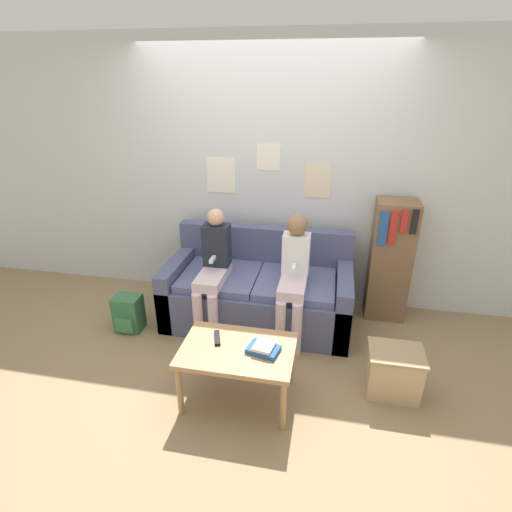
{
  "coord_description": "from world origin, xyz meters",
  "views": [
    {
      "loc": [
        0.63,
        -2.79,
        2.23
      ],
      "look_at": [
        0.0,
        0.41,
        0.74
      ],
      "focal_mm": 28.0,
      "sensor_mm": 36.0,
      "label": 1
    }
  ],
  "objects_px": {
    "person_left": "(213,267)",
    "tv_remote": "(217,338)",
    "coffee_table": "(238,354)",
    "couch": "(259,292)",
    "bookshelf": "(390,260)",
    "person_right": "(294,272)",
    "backpack": "(128,313)",
    "storage_box": "(394,372)"
  },
  "relations": [
    {
      "from": "couch",
      "to": "tv_remote",
      "type": "height_order",
      "value": "couch"
    },
    {
      "from": "tv_remote",
      "to": "person_right",
      "type": "bearing_deg",
      "value": 41.17
    },
    {
      "from": "bookshelf",
      "to": "couch",
      "type": "bearing_deg",
      "value": -165.45
    },
    {
      "from": "coffee_table",
      "to": "backpack",
      "type": "distance_m",
      "value": 1.41
    },
    {
      "from": "person_left",
      "to": "tv_remote",
      "type": "relative_size",
      "value": 6.53
    },
    {
      "from": "bookshelf",
      "to": "storage_box",
      "type": "xyz_separation_m",
      "value": [
        -0.03,
        -1.13,
        -0.41
      ]
    },
    {
      "from": "coffee_table",
      "to": "tv_remote",
      "type": "xyz_separation_m",
      "value": [
        -0.17,
        0.08,
        0.07
      ]
    },
    {
      "from": "coffee_table",
      "to": "person_right",
      "type": "relative_size",
      "value": 0.72
    },
    {
      "from": "couch",
      "to": "bookshelf",
      "type": "xyz_separation_m",
      "value": [
        1.22,
        0.32,
        0.31
      ]
    },
    {
      "from": "person_left",
      "to": "storage_box",
      "type": "distance_m",
      "value": 1.74
    },
    {
      "from": "person_right",
      "to": "bookshelf",
      "type": "relative_size",
      "value": 0.95
    },
    {
      "from": "couch",
      "to": "person_left",
      "type": "bearing_deg",
      "value": -152.28
    },
    {
      "from": "tv_remote",
      "to": "bookshelf",
      "type": "bearing_deg",
      "value": 25.88
    },
    {
      "from": "person_left",
      "to": "tv_remote",
      "type": "xyz_separation_m",
      "value": [
        0.27,
        -0.81,
        -0.17
      ]
    },
    {
      "from": "tv_remote",
      "to": "storage_box",
      "type": "xyz_separation_m",
      "value": [
        1.31,
        0.2,
        -0.27
      ]
    },
    {
      "from": "couch",
      "to": "storage_box",
      "type": "xyz_separation_m",
      "value": [
        1.19,
        -0.81,
        -0.1
      ]
    },
    {
      "from": "coffee_table",
      "to": "storage_box",
      "type": "xyz_separation_m",
      "value": [
        1.14,
        0.28,
        -0.2
      ]
    },
    {
      "from": "coffee_table",
      "to": "backpack",
      "type": "bearing_deg",
      "value": 151.72
    },
    {
      "from": "person_right",
      "to": "bookshelf",
      "type": "distance_m",
      "value": 1.01
    },
    {
      "from": "person_left",
      "to": "bookshelf",
      "type": "distance_m",
      "value": 1.69
    },
    {
      "from": "couch",
      "to": "person_left",
      "type": "distance_m",
      "value": 0.55
    },
    {
      "from": "tv_remote",
      "to": "bookshelf",
      "type": "relative_size",
      "value": 0.15
    },
    {
      "from": "tv_remote",
      "to": "storage_box",
      "type": "bearing_deg",
      "value": -9.99
    },
    {
      "from": "coffee_table",
      "to": "person_left",
      "type": "distance_m",
      "value": 1.02
    },
    {
      "from": "couch",
      "to": "person_right",
      "type": "xyz_separation_m",
      "value": [
        0.35,
        -0.2,
        0.35
      ]
    },
    {
      "from": "person_left",
      "to": "couch",
      "type": "bearing_deg",
      "value": 27.72
    },
    {
      "from": "bookshelf",
      "to": "backpack",
      "type": "height_order",
      "value": "bookshelf"
    },
    {
      "from": "backpack",
      "to": "tv_remote",
      "type": "bearing_deg",
      "value": -28.97
    },
    {
      "from": "bookshelf",
      "to": "tv_remote",
      "type": "bearing_deg",
      "value": -135.22
    },
    {
      "from": "bookshelf",
      "to": "coffee_table",
      "type": "bearing_deg",
      "value": -129.75
    },
    {
      "from": "coffee_table",
      "to": "backpack",
      "type": "relative_size",
      "value": 2.34
    },
    {
      "from": "couch",
      "to": "backpack",
      "type": "relative_size",
      "value": 5.03
    },
    {
      "from": "couch",
      "to": "person_left",
      "type": "xyz_separation_m",
      "value": [
        -0.38,
        -0.2,
        0.34
      ]
    },
    {
      "from": "backpack",
      "to": "bookshelf",
      "type": "bearing_deg",
      "value": 17.35
    },
    {
      "from": "storage_box",
      "to": "couch",
      "type": "bearing_deg",
      "value": 145.81
    },
    {
      "from": "couch",
      "to": "tv_remote",
      "type": "distance_m",
      "value": 1.03
    },
    {
      "from": "coffee_table",
      "to": "person_right",
      "type": "bearing_deg",
      "value": 71.48
    },
    {
      "from": "backpack",
      "to": "person_right",
      "type": "bearing_deg",
      "value": 8.71
    },
    {
      "from": "person_right",
      "to": "bookshelf",
      "type": "height_order",
      "value": "bookshelf"
    },
    {
      "from": "person_left",
      "to": "coffee_table",
      "type": "bearing_deg",
      "value": -63.73
    },
    {
      "from": "coffee_table",
      "to": "storage_box",
      "type": "relative_size",
      "value": 2.03
    },
    {
      "from": "couch",
      "to": "person_right",
      "type": "height_order",
      "value": "person_right"
    }
  ]
}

